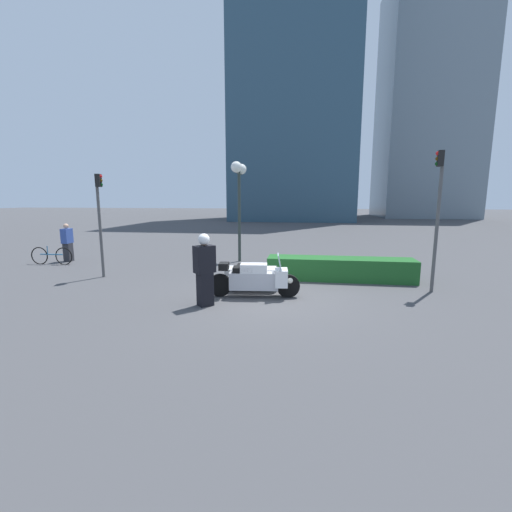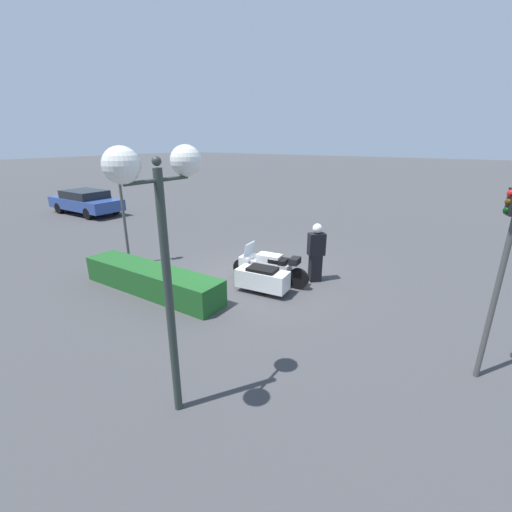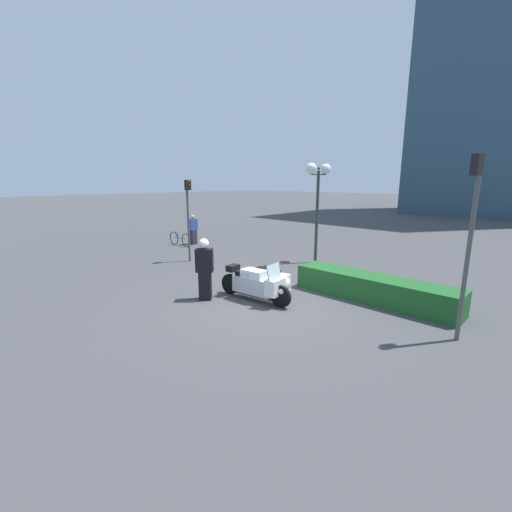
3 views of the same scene
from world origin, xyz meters
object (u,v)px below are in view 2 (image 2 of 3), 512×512
hedge_bush_curbside (151,280)px  parked_car_background (86,201)px  officer_rider (316,251)px  twin_lamp_post (160,202)px  traffic_light_far (502,260)px  traffic_light_near (121,191)px  police_motorcycle (262,272)px

hedge_bush_curbside → parked_car_background: size_ratio=0.98×
officer_rider → twin_lamp_post: (-0.32, 5.91, 2.32)m
traffic_light_far → officer_rider: bearing=-45.8°
traffic_light_near → twin_lamp_post: bearing=-22.3°
twin_lamp_post → parked_car_background: twin_lamp_post is taller
police_motorcycle → traffic_light_far: (-5.22, 1.21, 1.73)m
police_motorcycle → officer_rider: (-1.05, -1.26, 0.47)m
officer_rider → police_motorcycle: bearing=97.0°
police_motorcycle → traffic_light_near: 5.22m
parked_car_background → police_motorcycle: bearing=167.4°
twin_lamp_post → traffic_light_far: twin_lamp_post is taller
officer_rider → twin_lamp_post: 6.35m
hedge_bush_curbside → twin_lamp_post: twin_lamp_post is taller
hedge_bush_curbside → traffic_light_near: bearing=-24.6°
twin_lamp_post → traffic_light_near: twin_lamp_post is taller
twin_lamp_post → officer_rider: bearing=-86.9°
hedge_bush_curbside → parked_car_background: (11.31, -5.11, 0.36)m
officer_rider → twin_lamp_post: size_ratio=0.44×
officer_rider → hedge_bush_curbside: size_ratio=0.38×
traffic_light_far → parked_car_background: (18.93, -4.40, -1.47)m
officer_rider → traffic_light_far: size_ratio=0.53×
police_motorcycle → twin_lamp_post: twin_lamp_post is taller
police_motorcycle → traffic_light_far: bearing=161.3°
police_motorcycle → parked_car_background: bearing=-18.8°
police_motorcycle → twin_lamp_post: size_ratio=0.61×
parked_car_background → traffic_light_near: bearing=156.3°
officer_rider → traffic_light_far: (-4.17, 2.46, 1.26)m
traffic_light_near → parked_car_background: traffic_light_near is taller
traffic_light_near → parked_car_background: 9.97m
officer_rider → hedge_bush_curbside: (3.44, 3.18, -0.57)m
police_motorcycle → parked_car_background: (13.71, -3.19, 0.26)m
twin_lamp_post → traffic_light_near: size_ratio=1.04×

